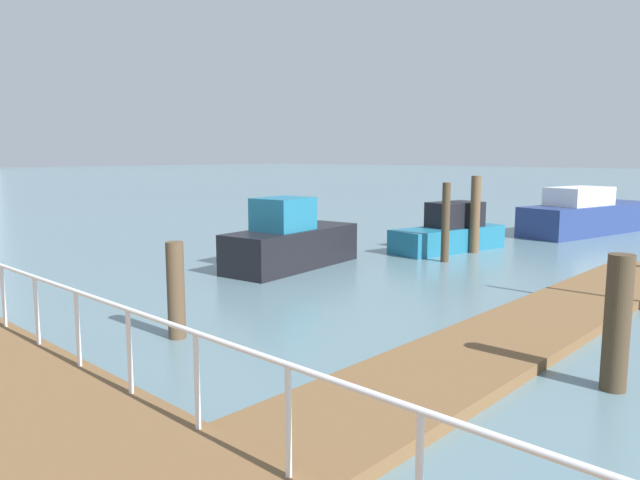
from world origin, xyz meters
name	(u,v)px	position (x,y,z in m)	size (l,w,h in m)	color
ground_plane	(70,281)	(0.00, 20.00, 0.00)	(300.00, 300.00, 0.00)	slate
floating_dock	(542,322)	(4.36, 9.30, 0.09)	(15.72, 2.00, 0.18)	brown
boardwalk_railing	(420,442)	(-3.15, 7.12, 1.22)	(0.06, 22.14, 1.08)	white
dock_piling_0	(617,323)	(2.02, 7.30, 0.97)	(0.35, 0.35, 1.93)	#473826
dock_piling_1	(446,222)	(9.20, 14.38, 1.22)	(0.25, 0.25, 2.44)	#473826
dock_piling_3	(176,290)	(-0.82, 13.82, 0.88)	(0.31, 0.31, 1.76)	brown
dock_piling_4	(475,215)	(11.36, 14.56, 1.29)	(0.33, 0.33, 2.59)	brown
moored_boat_0	(450,232)	(11.23, 15.42, 0.62)	(4.53, 2.24, 1.66)	#1E6B8C
moored_boat_2	(587,215)	(19.15, 13.56, 0.76)	(7.59, 3.40, 1.96)	navy
moored_boat_3	(291,242)	(5.30, 17.18, 0.75)	(4.74, 2.19, 2.07)	black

